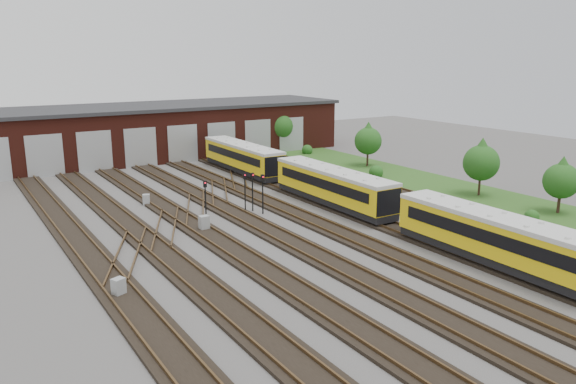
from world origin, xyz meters
TOP-DOWN VIEW (x-y plane):
  - ground at (0.00, 0.00)m, footprint 120.00×120.00m
  - track_network at (-0.17, 0.59)m, footprint 30.40×70.00m
  - maintenance_shed at (-0.01, 39.97)m, footprint 51.00×12.50m
  - grass_verge at (19.00, 10.00)m, footprint 8.00×55.00m
  - metro_train at (6.00, 8.82)m, footprint 2.60×45.75m
  - signal_mast_0 at (-4.60, 10.60)m, footprint 0.27×0.26m
  - signal_mast_1 at (0.02, 10.01)m, footprint 0.28×0.27m
  - signal_mast_2 at (-0.89, 11.25)m, footprint 0.27×0.26m
  - signal_mast_3 at (-0.28, 11.13)m, footprint 0.28×0.27m
  - relay_cabinet_0 at (-14.14, 0.32)m, footprint 0.77×0.71m
  - relay_cabinet_1 at (-6.97, 17.44)m, footprint 0.70×0.65m
  - relay_cabinet_2 at (-5.75, 8.38)m, footprint 0.69×0.59m
  - relay_cabinet_3 at (5.46, 25.10)m, footprint 0.58×0.50m
  - relay_cabinet_4 at (11.44, 19.77)m, footprint 0.58×0.50m
  - tree_0 at (16.86, 35.00)m, footprint 3.48×3.48m
  - tree_1 at (19.80, 20.79)m, footprint 3.06×3.06m
  - tree_2 at (19.33, 4.84)m, footprint 3.17×3.17m
  - tree_3 at (19.98, -2.38)m, footprint 2.79×2.79m
  - bush_0 at (16.08, -2.73)m, footprint 1.11×1.11m
  - bush_1 at (16.71, 15.75)m, footprint 1.45×1.45m
  - bush_2 at (18.64, 31.24)m, footprint 1.37×1.37m

SIDE VIEW (x-z plane):
  - ground at x=0.00m, z-range 0.00..0.00m
  - grass_verge at x=19.00m, z-range 0.00..0.05m
  - track_network at x=-0.17m, z-range -0.06..0.27m
  - relay_cabinet_3 at x=5.46m, z-range 0.00..0.89m
  - relay_cabinet_4 at x=11.44m, z-range 0.00..0.90m
  - relay_cabinet_1 at x=-6.97m, z-range 0.00..0.95m
  - relay_cabinet_0 at x=-14.14m, z-range 0.00..1.02m
  - bush_0 at x=16.08m, z-range 0.00..1.11m
  - relay_cabinet_2 at x=-5.75m, z-range 0.00..1.12m
  - bush_2 at x=18.64m, z-range 0.00..1.37m
  - bush_1 at x=16.71m, z-range 0.00..1.45m
  - metro_train at x=6.00m, z-range 0.36..3.20m
  - signal_mast_0 at x=-4.60m, z-range 0.44..3.56m
  - signal_mast_3 at x=-0.28m, z-range 0.45..3.60m
  - signal_mast_2 at x=-0.89m, z-range 0.44..3.62m
  - signal_mast_1 at x=0.02m, z-range 0.46..3.64m
  - tree_3 at x=19.98m, z-range 0.66..5.28m
  - maintenance_shed at x=-0.01m, z-range 0.03..6.38m
  - tree_1 at x=19.80m, z-range 0.72..5.78m
  - tree_2 at x=19.33m, z-range 0.75..6.00m
  - tree_0 at x=16.86m, z-range 0.82..6.58m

